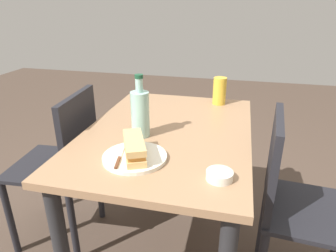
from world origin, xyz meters
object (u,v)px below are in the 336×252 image
object	(u,v)px
chair_far	(65,160)
knife_near	(119,158)
chair_near	(293,200)
beer_glass	(220,91)
baguette_sandwich_near	(134,147)
dining_table	(168,154)
water_bottle	(140,113)
plate_near	(135,157)
olive_bowl	(219,175)

from	to	relation	value
chair_far	knife_near	bearing A→B (deg)	-125.72
chair_far	chair_near	bearing A→B (deg)	-94.11
chair_far	beer_glass	distance (m)	0.94
chair_near	baguette_sandwich_near	distance (m)	0.73
dining_table	water_bottle	world-z (taller)	water_bottle
chair_near	water_bottle	world-z (taller)	water_bottle
plate_near	chair_near	bearing A→B (deg)	-70.89
chair_far	chair_near	xyz separation A→B (m)	(-0.08, -1.14, 0.00)
chair_near	water_bottle	bearing A→B (deg)	90.88
chair_far	beer_glass	xyz separation A→B (m)	(0.43, -0.77, 0.32)
water_bottle	baguette_sandwich_near	bearing A→B (deg)	-168.09
plate_near	water_bottle	distance (m)	0.24
beer_glass	dining_table	bearing A→B (deg)	155.64
water_bottle	knife_near	bearing A→B (deg)	179.07
chair_far	knife_near	xyz separation A→B (m)	(-0.33, -0.46, 0.26)
beer_glass	plate_near	bearing A→B (deg)	160.69
dining_table	chair_far	bearing A→B (deg)	89.43
chair_far	plate_near	size ratio (longest dim) A/B	3.59
knife_near	chair_far	bearing A→B (deg)	54.28
chair_far	olive_bowl	bearing A→B (deg)	-113.62
dining_table	knife_near	world-z (taller)	knife_near
dining_table	chair_near	size ratio (longest dim) A/B	1.21
dining_table	baguette_sandwich_near	distance (m)	0.35
baguette_sandwich_near	beer_glass	bearing A→B (deg)	-19.31
baguette_sandwich_near	knife_near	world-z (taller)	baguette_sandwich_near
baguette_sandwich_near	water_bottle	world-z (taller)	water_bottle
chair_far	water_bottle	size ratio (longest dim) A/B	3.20
chair_near	knife_near	xyz separation A→B (m)	(-0.25, 0.68, 0.26)
knife_near	olive_bowl	size ratio (longest dim) A/B	1.95
dining_table	olive_bowl	world-z (taller)	olive_bowl
knife_near	beer_glass	xyz separation A→B (m)	(0.76, -0.30, 0.06)
chair_far	baguette_sandwich_near	distance (m)	0.66
chair_near	knife_near	distance (m)	0.77
dining_table	baguette_sandwich_near	size ratio (longest dim) A/B	4.95
plate_near	olive_bowl	distance (m)	0.33
chair_near	water_bottle	size ratio (longest dim) A/B	3.20
water_bottle	beer_glass	world-z (taller)	water_bottle
baguette_sandwich_near	olive_bowl	world-z (taller)	baguette_sandwich_near
baguette_sandwich_near	plate_near	bearing A→B (deg)	90.00
chair_far	beer_glass	bearing A→B (deg)	-60.80
baguette_sandwich_near	chair_far	bearing A→B (deg)	59.63
beer_glass	olive_bowl	xyz separation A→B (m)	(-0.79, -0.07, -0.06)
beer_glass	chair_near	bearing A→B (deg)	-143.80
plate_near	baguette_sandwich_near	bearing A→B (deg)	-90.00
knife_near	baguette_sandwich_near	bearing A→B (deg)	-54.54
chair_near	plate_near	bearing A→B (deg)	109.11
dining_table	plate_near	bearing A→B (deg)	168.74
plate_near	dining_table	bearing A→B (deg)	-11.26
chair_near	olive_bowl	xyz separation A→B (m)	(-0.28, 0.31, 0.25)
plate_near	chair_far	bearing A→B (deg)	59.63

